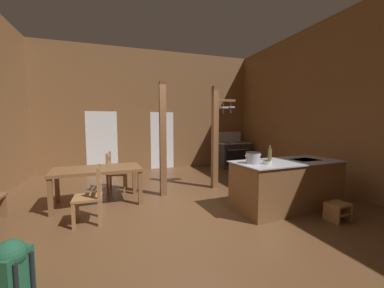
{
  "coord_description": "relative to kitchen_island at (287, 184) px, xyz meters",
  "views": [
    {
      "loc": [
        -1.26,
        -3.97,
        1.65
      ],
      "look_at": [
        0.41,
        1.02,
        1.18
      ],
      "focal_mm": 21.67,
      "sensor_mm": 36.0,
      "label": 1
    }
  ],
  "objects": [
    {
      "name": "ground_plane",
      "position": [
        -1.91,
        0.34,
        -0.51
      ],
      "size": [
        8.3,
        9.6,
        0.1
      ],
      "primitive_type": "cube",
      "color": "brown"
    },
    {
      "name": "wall_back",
      "position": [
        -1.91,
        4.81,
        1.65
      ],
      "size": [
        8.3,
        0.14,
        4.22
      ],
      "primitive_type": "cube",
      "color": "brown",
      "rests_on": "ground_plane"
    },
    {
      "name": "wall_right",
      "position": [
        1.91,
        0.34,
        1.65
      ],
      "size": [
        0.14,
        9.6,
        4.22
      ],
      "primitive_type": "cube",
      "color": "brown",
      "rests_on": "ground_plane"
    },
    {
      "name": "glazed_door_back_left",
      "position": [
        -3.6,
        4.74,
        0.57
      ],
      "size": [
        1.0,
        0.01,
        2.05
      ],
      "primitive_type": "cube",
      "color": "white",
      "rests_on": "ground_plane"
    },
    {
      "name": "glazed_panel_back_right",
      "position": [
        -1.54,
        4.74,
        0.57
      ],
      "size": [
        0.84,
        0.01,
        2.05
      ],
      "primitive_type": "cube",
      "color": "white",
      "rests_on": "ground_plane"
    },
    {
      "name": "kitchen_island",
      "position": [
        0.0,
        0.0,
        0.0
      ],
      "size": [
        2.23,
        1.13,
        0.92
      ],
      "color": "brown",
      "rests_on": "ground_plane"
    },
    {
      "name": "stove_range",
      "position": [
        1.01,
        4.1,
        0.02
      ],
      "size": [
        1.17,
        0.86,
        1.32
      ],
      "color": "#303030",
      "rests_on": "ground_plane"
    },
    {
      "name": "support_post_with_pot_rack",
      "position": [
        -0.73,
        1.74,
        0.93
      ],
      "size": [
        0.63,
        0.25,
        2.57
      ],
      "color": "brown",
      "rests_on": "ground_plane"
    },
    {
      "name": "support_post_center",
      "position": [
        -2.14,
        1.53,
        0.83
      ],
      "size": [
        0.14,
        0.14,
        2.57
      ],
      "color": "brown",
      "rests_on": "ground_plane"
    },
    {
      "name": "step_stool",
      "position": [
        0.4,
        -0.79,
        -0.28
      ],
      "size": [
        0.39,
        0.32,
        0.3
      ],
      "color": "#9E7044",
      "rests_on": "ground_plane"
    },
    {
      "name": "dining_table",
      "position": [
        -3.53,
        1.41,
        0.19
      ],
      "size": [
        1.76,
        1.02,
        0.74
      ],
      "color": "brown",
      "rests_on": "ground_plane"
    },
    {
      "name": "ladderback_chair_near_window",
      "position": [
        -3.57,
        0.44,
        -0.01
      ],
      "size": [
        0.44,
        0.44,
        0.95
      ],
      "color": "#9E7044",
      "rests_on": "ground_plane"
    },
    {
      "name": "ladderback_chair_by_post",
      "position": [
        -3.2,
        2.23,
        -0.01
      ],
      "size": [
        0.5,
        0.5,
        0.95
      ],
      "color": "#9E7044",
      "rests_on": "ground_plane"
    },
    {
      "name": "backpack",
      "position": [
        -4.11,
        -1.2,
        -0.15
      ],
      "size": [
        0.37,
        0.38,
        0.6
      ],
      "color": "#1E5138",
      "rests_on": "ground_plane"
    },
    {
      "name": "stockpot_on_counter",
      "position": [
        -0.79,
        -0.02,
        0.57
      ],
      "size": [
        0.33,
        0.27,
        0.21
      ],
      "color": "#A8AAB2",
      "rests_on": "kitchen_island"
    },
    {
      "name": "mixing_bowl_on_counter",
      "position": [
        -0.58,
        -0.15,
        0.49
      ],
      "size": [
        0.16,
        0.16,
        0.06
      ],
      "color": "silver",
      "rests_on": "kitchen_island"
    },
    {
      "name": "bottle_tall_on_counter",
      "position": [
        -0.24,
        0.23,
        0.58
      ],
      "size": [
        0.07,
        0.07,
        0.3
      ],
      "color": "brown",
      "rests_on": "kitchen_island"
    }
  ]
}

